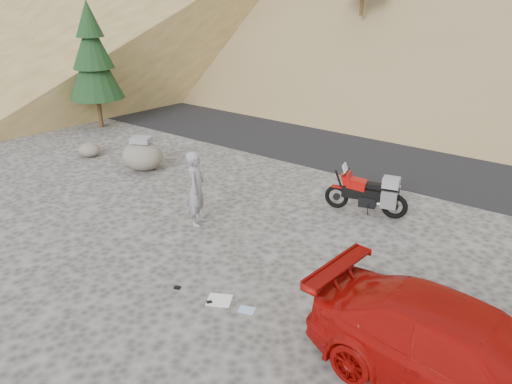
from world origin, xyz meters
TOP-DOWN VIEW (x-y plane):
  - ground at (0.00, 0.00)m, footprint 140.00×140.00m
  - road at (0.00, 9.00)m, footprint 120.00×7.00m
  - conifer_verge at (-11.00, 4.50)m, footprint 2.20×2.20m
  - motorcycle at (1.60, 3.42)m, footprint 2.20×0.92m
  - man at (-1.66, 0.29)m, footprint 0.73×0.84m
  - boulder at (-5.77, 2.13)m, footprint 1.66×1.50m
  - small_rock at (-8.27, 1.90)m, footprint 1.01×0.97m
  - gear_white_cloth at (0.92, -1.94)m, footprint 0.61×0.58m
  - gear_blue_mat at (2.97, -0.92)m, footprint 0.46×0.43m
  - gear_bottle at (3.62, -0.91)m, footprint 0.12×0.12m
  - gear_funnel at (3.45, -1.10)m, footprint 0.16×0.16m
  - gear_glove_a at (-0.04, -2.13)m, footprint 0.15×0.13m
  - gear_glove_b at (0.82, -2.12)m, footprint 0.12×0.13m
  - gear_blue_cloth at (1.55, -1.87)m, footprint 0.37×0.31m

SIDE VIEW (x-z plane):
  - ground at x=0.00m, z-range 0.00..0.00m
  - road at x=0.00m, z-range -0.03..0.03m
  - man at x=-1.66m, z-range -0.97..0.97m
  - gear_blue_cloth at x=1.55m, z-range 0.00..0.01m
  - gear_white_cloth at x=0.92m, z-range 0.00..0.02m
  - gear_glove_b at x=0.82m, z-range 0.00..0.03m
  - gear_glove_a at x=-0.04m, z-range 0.00..0.04m
  - gear_funnel at x=3.45m, z-range 0.00..0.18m
  - gear_blue_mat at x=2.97m, z-range 0.00..0.18m
  - gear_bottle at x=3.62m, z-range 0.00..0.25m
  - small_rock at x=-8.27m, z-range 0.00..0.47m
  - boulder at x=-5.77m, z-range -0.07..1.03m
  - motorcycle at x=1.60m, z-range -0.10..1.23m
  - conifer_verge at x=-11.00m, z-range 0.37..5.41m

